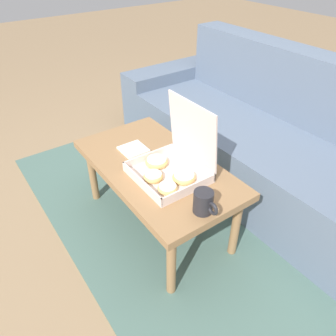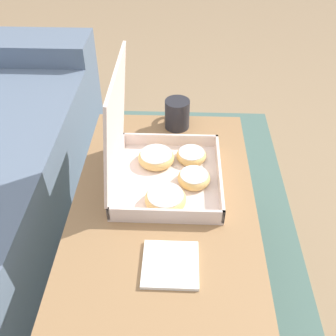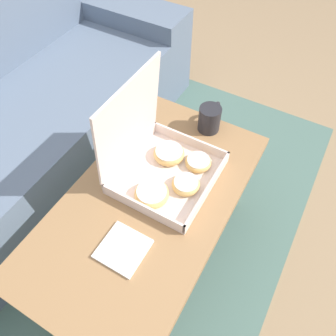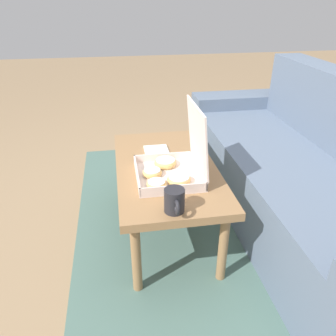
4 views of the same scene
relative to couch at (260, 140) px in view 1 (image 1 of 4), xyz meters
The scene contains 7 objects.
ground_plane 0.83m from the couch, 90.00° to the right, with size 12.00×12.00×0.00m, color #937756.
area_rug 0.55m from the couch, 90.00° to the right, with size 2.29×1.71×0.01m, color #4C6B60.
couch is the anchor object (origin of this frame).
coffee_table 0.82m from the couch, 90.00° to the right, with size 0.94×0.52×0.42m.
pastry_box 0.83m from the couch, 81.61° to the right, with size 0.34×0.32×0.36m.
coffee_mug 0.95m from the couch, 64.28° to the right, with size 0.13×0.09×0.10m.
napkin_stack 0.87m from the couch, 102.56° to the right, with size 0.14×0.14×0.01m.
Camera 1 is at (1.16, -0.78, 1.40)m, focal length 35.00 mm.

